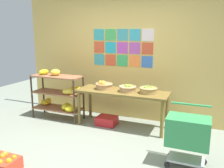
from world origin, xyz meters
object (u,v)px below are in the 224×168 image
object	(u,v)px
display_table	(122,95)
fruit_basket_centre	(128,88)
banana_shelf_unit	(59,93)
shopping_cart	(188,133)
fruit_basket_back_left	(148,90)
fruit_basket_right	(104,85)
produce_crate_under_table	(107,121)
orange_crate_foreground	(3,163)

from	to	relation	value
display_table	fruit_basket_centre	world-z (taller)	fruit_basket_centre
banana_shelf_unit	shopping_cart	world-z (taller)	banana_shelf_unit
display_table	fruit_basket_back_left	distance (m)	0.52
banana_shelf_unit	fruit_basket_centre	distance (m)	1.51
fruit_basket_right	produce_crate_under_table	distance (m)	0.72
orange_crate_foreground	display_table	bearing A→B (deg)	65.55
fruit_basket_back_left	fruit_basket_centre	xyz separation A→B (m)	(-0.39, -0.03, 0.00)
fruit_basket_right	shopping_cart	distance (m)	2.03
banana_shelf_unit	orange_crate_foreground	distance (m)	2.08
banana_shelf_unit	shopping_cart	bearing A→B (deg)	-18.72
fruit_basket_right	orange_crate_foreground	xyz separation A→B (m)	(-0.55, -2.10, -0.69)
fruit_basket_back_left	orange_crate_foreground	xyz separation A→B (m)	(-1.45, -2.11, -0.68)
fruit_basket_right	fruit_basket_centre	size ratio (longest dim) A/B	1.04
fruit_basket_right	orange_crate_foreground	bearing A→B (deg)	-104.64
fruit_basket_back_left	produce_crate_under_table	size ratio (longest dim) A/B	0.85
fruit_basket_right	orange_crate_foreground	distance (m)	2.28
fruit_basket_right	fruit_basket_back_left	distance (m)	0.90
fruit_basket_right	produce_crate_under_table	size ratio (longest dim) A/B	0.88
banana_shelf_unit	produce_crate_under_table	xyz separation A→B (m)	(1.07, 0.05, -0.47)
shopping_cart	fruit_basket_centre	bearing A→B (deg)	137.44
display_table	fruit_basket_right	distance (m)	0.43
fruit_basket_right	shopping_cart	bearing A→B (deg)	-30.76
produce_crate_under_table	orange_crate_foreground	world-z (taller)	orange_crate_foreground
orange_crate_foreground	banana_shelf_unit	bearing A→B (deg)	102.36
fruit_basket_centre	fruit_basket_right	bearing A→B (deg)	177.79
shopping_cart	banana_shelf_unit	bearing A→B (deg)	158.32
shopping_cart	display_table	bearing A→B (deg)	139.59
produce_crate_under_table	shopping_cart	world-z (taller)	shopping_cart
banana_shelf_unit	display_table	size ratio (longest dim) A/B	0.61
fruit_basket_back_left	fruit_basket_centre	distance (m)	0.39
banana_shelf_unit	produce_crate_under_table	size ratio (longest dim) A/B	2.78
shopping_cart	fruit_basket_right	bearing A→B (deg)	146.28
fruit_basket_centre	produce_crate_under_table	size ratio (longest dim) A/B	0.84
fruit_basket_back_left	shopping_cart	xyz separation A→B (m)	(0.83, -1.04, -0.29)
fruit_basket_back_left	produce_crate_under_table	xyz separation A→B (m)	(-0.81, -0.07, -0.70)
fruit_basket_centre	shopping_cart	world-z (taller)	fruit_basket_centre
fruit_basket_right	fruit_basket_centre	distance (m)	0.51
banana_shelf_unit	fruit_basket_back_left	distance (m)	1.90
fruit_basket_back_left	orange_crate_foreground	world-z (taller)	fruit_basket_back_left
banana_shelf_unit	fruit_basket_back_left	size ratio (longest dim) A/B	3.28
produce_crate_under_table	fruit_basket_right	bearing A→B (deg)	147.91
fruit_basket_centre	shopping_cart	distance (m)	1.61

